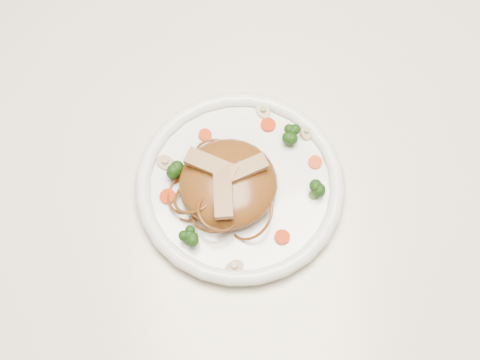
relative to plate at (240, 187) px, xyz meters
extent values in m
plane|color=brown|center=(0.04, 0.07, -0.76)|extent=(4.00, 4.00, 0.00)
cube|color=#ECE5C8|center=(0.04, 0.07, -0.03)|extent=(1.20, 0.80, 0.04)
cylinder|color=brown|center=(0.58, 0.41, -0.40)|extent=(0.06, 0.06, 0.71)
cylinder|color=white|center=(0.00, 0.00, 0.00)|extent=(0.33, 0.33, 0.02)
ellipsoid|color=brown|center=(-0.02, 0.00, 0.03)|extent=(0.14, 0.14, 0.04)
cube|color=#A5784E|center=(0.00, 0.00, 0.05)|extent=(0.07, 0.04, 0.01)
cube|color=#A5784E|center=(-0.03, 0.01, 0.05)|extent=(0.07, 0.06, 0.01)
cube|color=#A5784E|center=(-0.03, -0.03, 0.05)|extent=(0.03, 0.07, 0.01)
cylinder|color=red|center=(0.05, 0.08, 0.01)|extent=(0.02, 0.02, 0.00)
cylinder|color=red|center=(-0.10, 0.00, 0.01)|extent=(0.03, 0.03, 0.00)
cylinder|color=red|center=(0.10, 0.01, 0.01)|extent=(0.02, 0.02, 0.00)
cylinder|color=red|center=(-0.04, 0.08, 0.01)|extent=(0.02, 0.02, 0.00)
cylinder|color=red|center=(0.04, -0.08, 0.01)|extent=(0.03, 0.03, 0.00)
cylinder|color=beige|center=(-0.03, -0.11, 0.01)|extent=(0.03, 0.03, 0.01)
cylinder|color=beige|center=(0.10, 0.06, 0.01)|extent=(0.03, 0.03, 0.01)
cylinder|color=beige|center=(-0.09, 0.05, 0.01)|extent=(0.04, 0.04, 0.01)
cylinder|color=beige|center=(0.05, 0.10, 0.01)|extent=(0.03, 0.03, 0.01)
camera|label=1|loc=(-0.05, -0.32, 0.75)|focal=46.01mm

